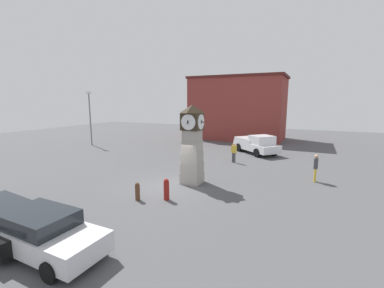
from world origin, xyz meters
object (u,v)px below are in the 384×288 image
Objects in this scene: bollard_mid_row at (166,189)px; car_by_building at (45,233)px; car_near_tower at (0,221)px; bollard_near_tower at (137,191)px; pickup_truck at (256,144)px; street_lamp_near_road at (90,114)px; pedestrian_by_cars at (234,151)px; clock_tower at (192,145)px; pedestrian_crossing_lot at (316,166)px.

car_by_building is (-1.32, -5.82, 0.18)m from bollard_mid_row.
car_by_building reaches higher than car_near_tower.
car_by_building is (0.03, -5.17, 0.27)m from bollard_near_tower.
street_lamp_near_road is (-18.29, -3.07, 2.62)m from pickup_truck.
bollard_near_tower is at bearing -154.02° from bollard_mid_row.
car_near_tower is at bearing -121.89° from bollard_mid_row.
car_by_building reaches higher than bollard_mid_row.
bollard_mid_row is at bearing -98.19° from pickup_truck.
bollard_mid_row is 0.23× the size of pickup_truck.
bollard_mid_row is at bearing -96.24° from pedestrian_by_cars.
bollard_mid_row is at bearing 77.23° from car_by_building.
clock_tower is 3.62m from bollard_mid_row.
street_lamp_near_road is (-17.30, 1.55, 2.59)m from pedestrian_by_cars.
car_near_tower is 0.85× the size of pickup_truck.
clock_tower reaches higher than bollard_mid_row.
clock_tower reaches higher than bollard_near_tower.
pedestrian_crossing_lot is (7.04, 3.43, -1.42)m from clock_tower.
pedestrian_by_cars is at bearing 72.94° from car_near_tower.
pedestrian_crossing_lot is 1.05× the size of pedestrian_by_cars.
bollard_near_tower is 19.17m from street_lamp_near_road.
bollard_mid_row is 0.19× the size of street_lamp_near_road.
car_near_tower is (-2.33, -5.25, 0.25)m from bollard_near_tower.
bollard_mid_row is 6.95m from car_near_tower.
pedestrian_by_cars is at bearing -102.11° from pickup_truck.
bollard_mid_row is at bearing 25.98° from bollard_near_tower.
bollard_near_tower is 5.74m from car_near_tower.
pedestrian_crossing_lot is at bearing 40.38° from bollard_near_tower.
pickup_truck is (2.02, 14.03, 0.35)m from bollard_mid_row.
clock_tower is 9.90m from car_near_tower.
car_near_tower is 21.24m from street_lamp_near_road.
street_lamp_near_road is at bearing 146.03° from bollard_mid_row.
bollard_near_tower is at bearing 66.09° from car_near_tower.
street_lamp_near_road reaches higher than clock_tower.
car_near_tower is at bearing -105.93° from pickup_truck.
street_lamp_near_road reaches higher than pedestrian_crossing_lot.
bollard_mid_row is 14.18m from pickup_truck.
car_by_building is 15.42m from pedestrian_by_cars.
pickup_truck is at bearing 81.81° from bollard_mid_row.
pedestrian_by_cars is (4.70, 15.32, 0.23)m from car_near_tower.
pedestrian_crossing_lot is at bearing 55.71° from car_by_building.
pedestrian_crossing_lot reaches higher than pedestrian_by_cars.
bollard_near_tower is at bearing -110.61° from clock_tower.
car_near_tower is (-3.67, -5.90, 0.15)m from bollard_mid_row.
pedestrian_crossing_lot is 23.93m from street_lamp_near_road.
bollard_near_tower is 0.22× the size of car_by_building.
clock_tower is 18.17m from street_lamp_near_road.
pedestrian_crossing_lot reaches higher than bollard_near_tower.
clock_tower is 6.55m from pedestrian_by_cars.
pedestrian_by_cars is (0.96, 6.31, -1.47)m from clock_tower.
bollard_mid_row is 9.66m from pedestrian_crossing_lot.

